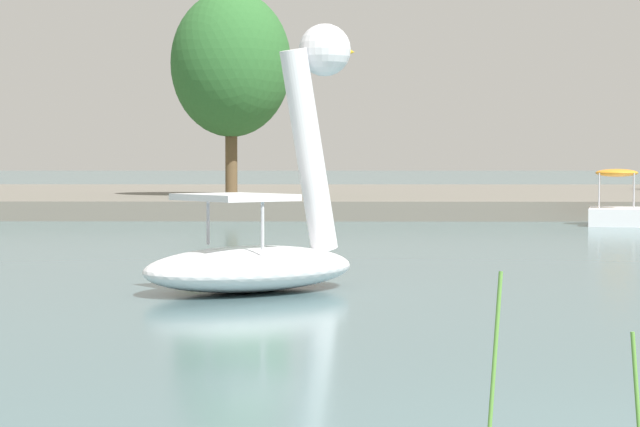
# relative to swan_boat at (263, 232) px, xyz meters

# --- Properties ---
(shore_bank_far) EXTENTS (110.57, 26.36, 0.54)m
(shore_bank_far) POSITION_rel_swan_boat_xyz_m (3.39, 30.54, -0.46)
(shore_bank_far) COLOR #6B665B
(shore_bank_far) RESTS_ON ground_plane
(swan_boat) EXTENTS (3.31, 3.14, 3.38)m
(swan_boat) POSITION_rel_swan_boat_xyz_m (0.00, 0.00, 0.00)
(swan_boat) COLOR white
(swan_boat) RESTS_ON ground_plane
(pedal_boat_orange) EXTENTS (1.80, 2.43, 1.44)m
(pedal_boat_orange) POSITION_rel_swan_boat_xyz_m (8.02, 15.58, -0.34)
(pedal_boat_orange) COLOR white
(pedal_boat_orange) RESTS_ON ground_plane
(tree_broadleaf_left) EXTENTS (5.32, 5.33, 6.53)m
(tree_broadleaf_left) POSITION_rel_swan_boat_xyz_m (-2.49, 23.09, 4.00)
(tree_broadleaf_left) COLOR brown
(tree_broadleaf_left) RESTS_ON shore_bank_far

